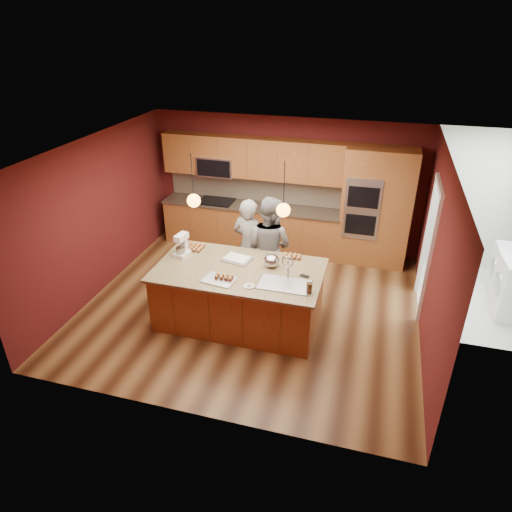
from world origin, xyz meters
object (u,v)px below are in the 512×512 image
(person_left, at_px, (249,246))
(stand_mixer, at_px, (182,246))
(mixing_bowl, at_px, (271,261))
(island, at_px, (240,295))
(person_right, at_px, (269,246))

(person_left, height_order, stand_mixer, person_left)
(person_left, bearing_deg, mixing_bowl, 143.40)
(person_left, bearing_deg, island, 113.78)
(island, relative_size, mixing_bowl, 10.50)
(person_right, bearing_deg, person_left, 19.24)
(person_left, distance_m, stand_mixer, 1.22)
(mixing_bowl, bearing_deg, island, -153.99)
(person_left, xyz_separation_m, mixing_bowl, (0.59, -0.76, 0.19))
(island, height_order, stand_mixer, island)
(stand_mixer, height_order, mixing_bowl, stand_mixer)
(mixing_bowl, bearing_deg, person_right, 106.85)
(island, distance_m, person_left, 1.06)
(island, distance_m, person_right, 1.08)
(stand_mixer, relative_size, mixing_bowl, 1.51)
(person_left, relative_size, stand_mixer, 4.65)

